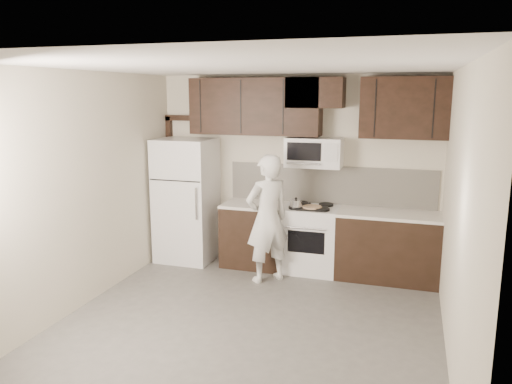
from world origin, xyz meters
The scene contains 14 objects.
floor centered at (0.00, 0.00, 0.00)m, with size 4.50×4.50×0.00m, color #565350.
back_wall centered at (0.00, 2.25, 1.35)m, with size 4.00×4.00×0.00m, color beige.
ceiling centered at (0.00, 0.00, 2.70)m, with size 4.50×4.50×0.00m, color white.
counter_run centered at (0.60, 1.94, 0.46)m, with size 2.95×0.64×0.91m.
stove centered at (0.30, 1.94, 0.46)m, with size 0.76×0.66×0.94m.
backsplash centered at (0.50, 2.24, 1.18)m, with size 2.90×0.02×0.54m, color beige.
upper_cabinets centered at (0.21, 2.08, 2.28)m, with size 3.48×0.35×0.78m.
microwave centered at (0.30, 2.06, 1.65)m, with size 0.76×0.42×0.40m.
refrigerator centered at (-1.55, 1.89, 0.90)m, with size 0.80×0.76×1.80m.
door_trim centered at (-1.92, 2.21, 1.25)m, with size 0.50×0.08×2.12m.
saucepan centered at (0.12, 1.79, 0.97)m, with size 0.28×0.16×0.16m.
baking_tray centered at (0.33, 1.83, 0.92)m, with size 0.39×0.29×0.02m, color black.
pizza centered at (0.33, 1.83, 0.94)m, with size 0.26×0.26×0.02m, color tan.
person centered at (-0.17, 1.40, 0.84)m, with size 0.62×0.40×1.69m, color white.
Camera 1 is at (1.58, -4.63, 2.45)m, focal length 35.00 mm.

